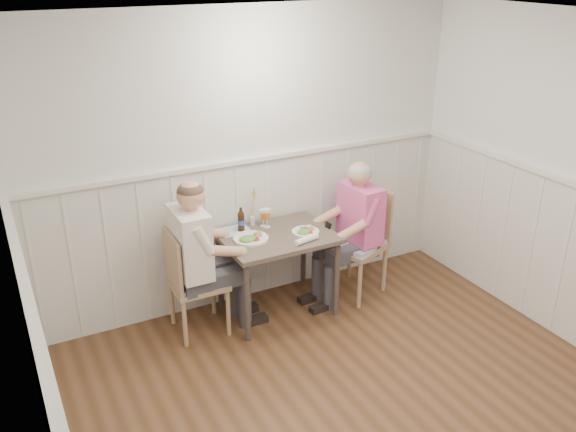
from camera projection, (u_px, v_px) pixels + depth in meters
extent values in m
cube|color=silver|center=(250.00, 161.00, 5.28)|extent=(4.00, 0.04, 2.60)
cube|color=silver|center=(38.00, 373.00, 2.60)|extent=(0.04, 4.50, 2.60)
cube|color=white|center=(434.00, 35.00, 2.94)|extent=(4.00, 4.50, 0.02)
cube|color=silver|center=(252.00, 230.00, 5.53)|extent=(3.98, 0.03, 1.30)
cube|color=silver|center=(251.00, 160.00, 5.25)|extent=(3.98, 0.06, 0.04)
cube|color=silver|center=(44.00, 368.00, 2.61)|extent=(0.06, 4.48, 0.04)
cube|color=brown|center=(277.00, 237.00, 5.20)|extent=(0.95, 0.70, 0.04)
cylinder|color=#3F3833|center=(247.00, 303.00, 4.92)|extent=(0.05, 0.05, 0.71)
cylinder|color=#3F3833|center=(220.00, 272.00, 5.41)|extent=(0.05, 0.05, 0.71)
cylinder|color=#3F3833|center=(337.00, 279.00, 5.28)|extent=(0.05, 0.05, 0.71)
cylinder|color=#3F3833|center=(303.00, 252.00, 5.77)|extent=(0.05, 0.05, 0.71)
cube|color=#99825C|center=(356.00, 246.00, 5.61)|extent=(0.61, 0.61, 0.04)
cube|color=#6A8AB6|center=(356.00, 242.00, 5.59)|extent=(0.55, 0.55, 0.03)
cube|color=#99825C|center=(370.00, 212.00, 5.65)|extent=(0.20, 0.45, 0.49)
cylinder|color=#99825C|center=(384.00, 269.00, 5.72)|extent=(0.04, 0.04, 0.46)
cylinder|color=#99825C|center=(360.00, 285.00, 5.44)|extent=(0.04, 0.04, 0.46)
cylinder|color=#99825C|center=(350.00, 256.00, 5.96)|extent=(0.04, 0.04, 0.46)
cylinder|color=#99825C|center=(324.00, 271.00, 5.69)|extent=(0.04, 0.04, 0.46)
cube|color=#99825C|center=(198.00, 283.00, 5.04)|extent=(0.45, 0.45, 0.04)
cube|color=#6A8AB6|center=(198.00, 279.00, 5.02)|extent=(0.40, 0.40, 0.03)
cube|color=#99825C|center=(173.00, 261.00, 4.86)|extent=(0.04, 0.44, 0.46)
cylinder|color=#99825C|center=(172.00, 302.00, 5.21)|extent=(0.04, 0.04, 0.43)
cylinder|color=#99825C|center=(213.00, 292.00, 5.36)|extent=(0.04, 0.04, 0.43)
cylinder|color=#99825C|center=(185.00, 324.00, 4.90)|extent=(0.04, 0.04, 0.43)
cylinder|color=#99825C|center=(228.00, 313.00, 5.05)|extent=(0.04, 0.04, 0.43)
cube|color=#3F3F47|center=(356.00, 272.00, 5.70)|extent=(0.45, 0.42, 0.43)
cube|color=#3F3F47|center=(340.00, 250.00, 5.50)|extent=(0.43, 0.38, 0.12)
cube|color=#E54394|center=(359.00, 213.00, 5.46)|extent=(0.26, 0.44, 0.53)
sphere|color=tan|center=(361.00, 173.00, 5.31)|extent=(0.21, 0.21, 0.21)
sphere|color=#A5A5A0|center=(361.00, 170.00, 5.30)|extent=(0.20, 0.20, 0.20)
cube|color=black|center=(327.00, 221.00, 5.29)|extent=(0.02, 0.07, 0.12)
cube|color=#3F3F47|center=(197.00, 309.00, 5.08)|extent=(0.44, 0.40, 0.45)
cube|color=#3F3F47|center=(218.00, 273.00, 5.05)|extent=(0.42, 0.36, 0.13)
cube|color=#EFE7CC|center=(192.00, 242.00, 4.84)|extent=(0.24, 0.44, 0.55)
sphere|color=tan|center=(189.00, 195.00, 4.68)|extent=(0.22, 0.22, 0.22)
sphere|color=#4C3828|center=(189.00, 192.00, 4.67)|extent=(0.21, 0.21, 0.21)
cylinder|color=white|center=(306.00, 232.00, 5.23)|extent=(0.24, 0.24, 0.02)
ellipsoid|color=#3F722D|center=(303.00, 230.00, 5.18)|extent=(0.12, 0.10, 0.04)
sphere|color=tan|center=(310.00, 228.00, 5.25)|extent=(0.03, 0.03, 0.03)
cube|color=#8C4E52|center=(304.00, 228.00, 5.27)|extent=(0.07, 0.04, 0.01)
cylinder|color=white|center=(309.00, 226.00, 5.29)|extent=(0.05, 0.05, 0.03)
cylinder|color=white|center=(251.00, 238.00, 5.10)|extent=(0.30, 0.30, 0.02)
ellipsoid|color=#3F722D|center=(248.00, 237.00, 5.04)|extent=(0.15, 0.12, 0.06)
sphere|color=tan|center=(257.00, 233.00, 5.12)|extent=(0.04, 0.04, 0.04)
cylinder|color=silver|center=(267.00, 227.00, 5.33)|extent=(0.06, 0.06, 0.01)
cylinder|color=silver|center=(267.00, 223.00, 5.32)|extent=(0.01, 0.01, 0.08)
cone|color=orange|center=(267.00, 215.00, 5.29)|extent=(0.07, 0.07, 0.07)
cylinder|color=silver|center=(267.00, 210.00, 5.27)|extent=(0.07, 0.07, 0.03)
cylinder|color=silver|center=(263.00, 226.00, 5.35)|extent=(0.06, 0.06, 0.01)
cylinder|color=silver|center=(263.00, 222.00, 5.34)|extent=(0.01, 0.01, 0.07)
cone|color=orange|center=(263.00, 216.00, 5.31)|extent=(0.06, 0.06, 0.06)
cylinder|color=silver|center=(263.00, 211.00, 5.29)|extent=(0.06, 0.06, 0.03)
cylinder|color=black|center=(241.00, 223.00, 5.23)|extent=(0.06, 0.06, 0.16)
cone|color=black|center=(241.00, 212.00, 5.19)|extent=(0.06, 0.06, 0.04)
cylinder|color=black|center=(241.00, 209.00, 5.18)|extent=(0.02, 0.02, 0.03)
cylinder|color=#214BA5|center=(241.00, 222.00, 5.23)|extent=(0.06, 0.06, 0.04)
cylinder|color=white|center=(307.00, 239.00, 5.05)|extent=(0.23, 0.09, 0.05)
cylinder|color=silver|center=(252.00, 221.00, 5.36)|extent=(0.04, 0.04, 0.08)
cylinder|color=#D5C06F|center=(252.00, 207.00, 5.31)|extent=(0.02, 0.02, 0.25)
cone|color=#D5C06F|center=(252.00, 190.00, 5.25)|extent=(0.03, 0.03, 0.09)
cube|color=#6A8AB6|center=(235.00, 230.00, 5.26)|extent=(0.26, 0.21, 0.01)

